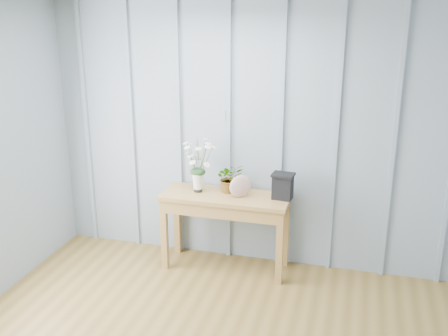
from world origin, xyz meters
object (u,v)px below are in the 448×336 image
(sideboard, at_px, (225,206))
(felt_disc_vessel, at_px, (240,186))
(daisy_vase, at_px, (198,159))
(carved_box, at_px, (283,186))

(sideboard, xyz_separation_m, felt_disc_vessel, (0.15, -0.03, 0.22))
(sideboard, bearing_deg, felt_disc_vessel, -9.91)
(sideboard, height_order, daisy_vase, daisy_vase)
(felt_disc_vessel, xyz_separation_m, carved_box, (0.38, 0.07, 0.02))
(daisy_vase, xyz_separation_m, felt_disc_vessel, (0.42, -0.04, -0.21))
(felt_disc_vessel, bearing_deg, daisy_vase, 139.24)
(daisy_vase, bearing_deg, carved_box, 1.98)
(carved_box, bearing_deg, daisy_vase, -178.02)
(daisy_vase, bearing_deg, sideboard, -3.43)
(daisy_vase, relative_size, felt_disc_vessel, 2.40)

